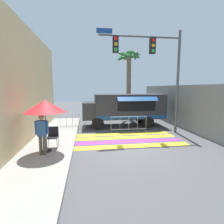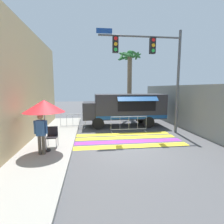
{
  "view_description": "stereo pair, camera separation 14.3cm",
  "coord_description": "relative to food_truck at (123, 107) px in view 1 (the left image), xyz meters",
  "views": [
    {
      "loc": [
        -1.88,
        -7.89,
        2.84
      ],
      "look_at": [
        -0.31,
        3.08,
        1.31
      ],
      "focal_mm": 28.0,
      "sensor_mm": 36.0,
      "label": 1
    },
    {
      "loc": [
        -1.74,
        -7.91,
        2.84
      ],
      "look_at": [
        -0.31,
        3.08,
        1.31
      ],
      "focal_mm": 28.0,
      "sensor_mm": 36.0,
      "label": 2
    }
  ],
  "objects": [
    {
      "name": "palm_tree",
      "position": [
        1.26,
        3.54,
        2.8
      ],
      "size": [
        2.4,
        2.41,
        6.28
      ],
      "color": "#7A664C",
      "rests_on": "ground_plane"
    },
    {
      "name": "traffic_signal_pole",
      "position": [
        1.33,
        -2.43,
        3.08
      ],
      "size": [
        5.11,
        0.29,
        6.27
      ],
      "color": "#515456",
      "rests_on": "ground_plane"
    },
    {
      "name": "building_left_facade",
      "position": [
        -5.68,
        -4.86,
        1.53
      ],
      "size": [
        0.25,
        16.0,
        5.93
      ],
      "color": "#DBBC84",
      "rests_on": "ground_plane"
    },
    {
      "name": "barricade_side",
      "position": [
        -3.69,
        -0.35,
        -0.93
      ],
      "size": [
        1.75,
        0.44,
        1.03
      ],
      "color": "#B7BABF",
      "rests_on": "ground_plane"
    },
    {
      "name": "sidewalk_left",
      "position": [
        -5.51,
        -4.86,
        -1.36
      ],
      "size": [
        4.4,
        16.0,
        0.15
      ],
      "color": "#99968E",
      "rests_on": "ground_plane"
    },
    {
      "name": "crosswalk_painted",
      "position": [
        -0.77,
        -3.55,
        -1.43
      ],
      "size": [
        6.4,
        2.84,
        0.01
      ],
      "color": "yellow",
      "rests_on": "ground_plane"
    },
    {
      "name": "vendor_person",
      "position": [
        -4.47,
        -5.61,
        -0.33
      ],
      "size": [
        0.53,
        0.22,
        1.67
      ],
      "rotation": [
        0.0,
        0.0,
        -0.1
      ],
      "color": "brown",
      "rests_on": "sidewalk_left"
    },
    {
      "name": "ground_plane",
      "position": [
        -0.77,
        -4.86,
        -1.43
      ],
      "size": [
        60.0,
        60.0,
        0.0
      ],
      "primitive_type": "plane",
      "color": "#4C4C4F"
    },
    {
      "name": "patio_umbrella",
      "position": [
        -4.38,
        -5.25,
        0.65
      ],
      "size": [
        1.7,
        1.7,
        2.21
      ],
      "color": "black",
      "rests_on": "sidewalk_left"
    },
    {
      "name": "folding_chair",
      "position": [
        -4.23,
        -4.71,
        -0.72
      ],
      "size": [
        0.48,
        0.48,
        0.93
      ],
      "rotation": [
        0.0,
        0.0,
        0.11
      ],
      "color": "#4C4C51",
      "rests_on": "sidewalk_left"
    },
    {
      "name": "concrete_wall_right",
      "position": [
        4.05,
        -1.86,
        0.09
      ],
      "size": [
        0.2,
        16.0,
        3.04
      ],
      "color": "gray",
      "rests_on": "ground_plane"
    },
    {
      "name": "barricade_front",
      "position": [
        0.0,
        -1.92,
        -0.92
      ],
      "size": [
        2.35,
        0.44,
        1.03
      ],
      "color": "#B7BABF",
      "rests_on": "ground_plane"
    },
    {
      "name": "food_truck",
      "position": [
        0.0,
        0.0,
        0.0
      ],
      "size": [
        5.99,
        2.59,
        2.39
      ],
      "color": "#2D2D33",
      "rests_on": "ground_plane"
    }
  ]
}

